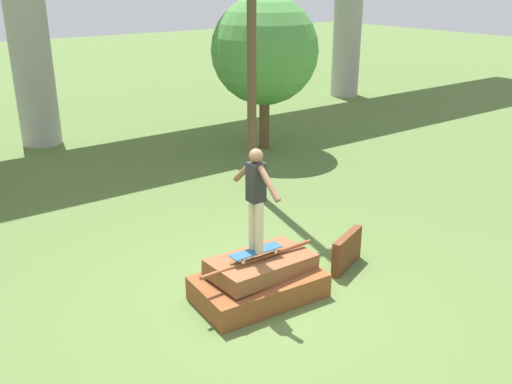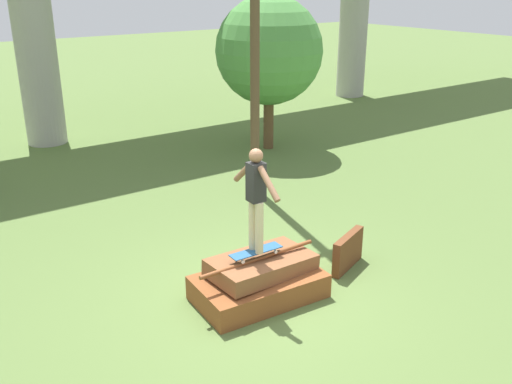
# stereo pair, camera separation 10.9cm
# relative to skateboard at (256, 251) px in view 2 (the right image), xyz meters

# --- Properties ---
(ground_plane) EXTENTS (80.00, 80.00, 0.00)m
(ground_plane) POSITION_rel_skateboard_xyz_m (0.02, -0.04, -0.76)
(ground_plane) COLOR #567038
(scrap_pile) EXTENTS (1.99, 1.24, 0.69)m
(scrap_pile) POSITION_rel_skateboard_xyz_m (0.05, -0.02, -0.48)
(scrap_pile) COLOR brown
(scrap_pile) RESTS_ON ground_plane
(scrap_plank_loose) EXTENTS (0.89, 0.45, 0.59)m
(scrap_plank_loose) POSITION_rel_skateboard_xyz_m (1.77, -0.12, -0.47)
(scrap_plank_loose) COLOR brown
(scrap_plank_loose) RESTS_ON ground_plane
(skateboard) EXTENTS (0.83, 0.24, 0.09)m
(skateboard) POSITION_rel_skateboard_xyz_m (0.00, 0.00, 0.00)
(skateboard) COLOR #23517F
(skateboard) RESTS_ON scrap_pile
(skater) EXTENTS (0.23, 1.11, 1.55)m
(skater) POSITION_rel_skateboard_xyz_m (-0.00, 0.00, 0.90)
(skater) COLOR #C6B78E
(skater) RESTS_ON skateboard
(tree_behind_right) EXTENTS (2.87, 2.87, 4.12)m
(tree_behind_right) POSITION_rel_skateboard_xyz_m (4.92, 6.30, 1.91)
(tree_behind_right) COLOR brown
(tree_behind_right) RESTS_ON ground_plane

